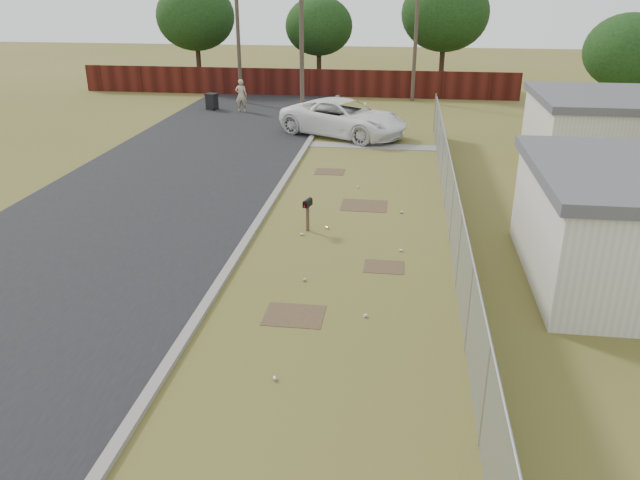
# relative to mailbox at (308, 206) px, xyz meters

# --- Properties ---
(ground) EXTENTS (120.00, 120.00, 0.00)m
(ground) POSITION_rel_mailbox_xyz_m (1.30, -0.38, -0.84)
(ground) COLOR olive
(ground) RESTS_ON ground
(street) EXTENTS (15.10, 60.00, 0.12)m
(street) POSITION_rel_mailbox_xyz_m (-5.46, 7.67, -0.82)
(street) COLOR black
(street) RESTS_ON ground
(chainlink_fence) EXTENTS (0.10, 27.06, 2.02)m
(chainlink_fence) POSITION_rel_mailbox_xyz_m (4.42, 0.64, -0.04)
(chainlink_fence) COLOR #909298
(chainlink_fence) RESTS_ON ground
(privacy_fence) EXTENTS (30.00, 0.12, 1.80)m
(privacy_fence) POSITION_rel_mailbox_xyz_m (-4.70, 24.62, 0.06)
(privacy_fence) COLOR #45140E
(privacy_fence) RESTS_ON ground
(utility_poles) EXTENTS (12.60, 8.24, 9.00)m
(utility_poles) POSITION_rel_mailbox_xyz_m (-2.37, 20.28, 3.86)
(utility_poles) COLOR #46382E
(utility_poles) RESTS_ON ground
(horizon_trees) EXTENTS (33.32, 31.94, 7.78)m
(horizon_trees) POSITION_rel_mailbox_xyz_m (2.14, 23.18, 3.79)
(horizon_trees) COLOR #372719
(horizon_trees) RESTS_ON ground
(mailbox) EXTENTS (0.27, 0.46, 1.06)m
(mailbox) POSITION_rel_mailbox_xyz_m (0.00, 0.00, 0.00)
(mailbox) COLOR brown
(mailbox) RESTS_ON ground
(pickup_truck) EXTENTS (7.20, 5.70, 1.82)m
(pickup_truck) POSITION_rel_mailbox_xyz_m (-0.17, 13.17, 0.07)
(pickup_truck) COLOR white
(pickup_truck) RESTS_ON ground
(pedestrian) EXTENTS (0.74, 0.53, 1.93)m
(pedestrian) POSITION_rel_mailbox_xyz_m (-6.88, 18.58, 0.12)
(pedestrian) COLOR tan
(pedestrian) RESTS_ON ground
(trash_bin) EXTENTS (0.76, 0.83, 0.98)m
(trash_bin) POSITION_rel_mailbox_xyz_m (-8.84, 18.97, -0.33)
(trash_bin) COLOR black
(trash_bin) RESTS_ON ground
(scattered_litter) EXTENTS (3.19, 12.73, 0.07)m
(scattered_litter) POSITION_rel_mailbox_xyz_m (1.34, -1.44, -0.80)
(scattered_litter) COLOR silver
(scattered_litter) RESTS_ON ground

